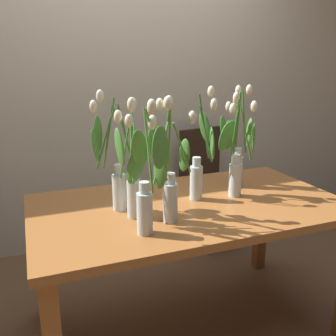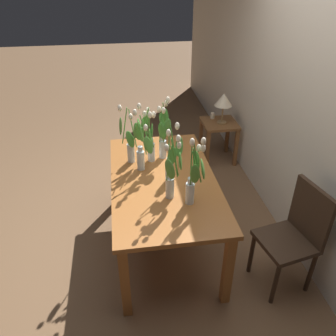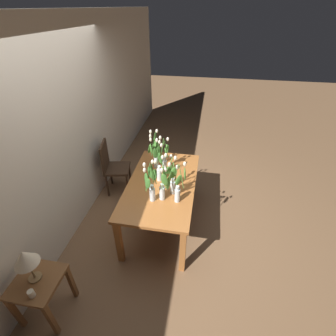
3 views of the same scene
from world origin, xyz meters
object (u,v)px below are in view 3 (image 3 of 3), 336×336
object	(u,v)px
tulip_vase_3	(159,167)
tulip_vase_5	(171,179)
tulip_vase_2	(151,185)
pillar_candle	(31,294)
dining_table	(162,188)
dining_chair	(112,165)
tulip_vase_4	(164,186)
tulip_vase_6	(163,159)
side_table	(40,287)
tulip_vase_0	(178,187)
tulip_vase_1	(154,153)
table_lamp	(25,258)

from	to	relation	value
tulip_vase_3	tulip_vase_5	bearing A→B (deg)	-141.62
tulip_vase_2	pillar_candle	bearing A→B (deg)	146.37
dining_table	pillar_candle	xyz separation A→B (m)	(-1.60, 0.88, -0.06)
dining_chair	pillar_candle	distance (m)	2.20
tulip_vase_4	dining_chair	size ratio (longest dim) A/B	0.61
dining_table	tulip_vase_4	distance (m)	0.46
tulip_vase_4	tulip_vase_5	size ratio (longest dim) A/B	1.01
dining_chair	tulip_vase_5	bearing A→B (deg)	-124.82
tulip_vase_2	pillar_candle	xyz separation A→B (m)	(-1.24, 0.82, -0.39)
dining_table	pillar_candle	world-z (taller)	dining_table
tulip_vase_2	tulip_vase_6	xyz separation A→B (m)	(0.65, -0.02, -0.03)
dining_table	side_table	bearing A→B (deg)	147.33
tulip_vase_0	tulip_vase_2	xyz separation A→B (m)	(-0.06, 0.31, 0.04)
tulip_vase_1	side_table	size ratio (longest dim) A/B	1.07
tulip_vase_6	tulip_vase_3	bearing A→B (deg)	174.09
tulip_vase_0	tulip_vase_3	world-z (taller)	tulip_vase_3
tulip_vase_1	table_lamp	xyz separation A→B (m)	(-1.81, 0.77, -0.11)
side_table	tulip_vase_3	bearing A→B (deg)	-29.77
tulip_vase_1	tulip_vase_6	world-z (taller)	tulip_vase_1
tulip_vase_6	table_lamp	bearing A→B (deg)	151.80
tulip_vase_3	tulip_vase_2	bearing A→B (deg)	-179.99
tulip_vase_1	tulip_vase_5	world-z (taller)	tulip_vase_1
tulip_vase_1	tulip_vase_6	size ratio (longest dim) A/B	1.06
tulip_vase_3	table_lamp	size ratio (longest dim) A/B	1.48
tulip_vase_1	tulip_vase_3	bearing A→B (deg)	-155.81
table_lamp	dining_table	bearing A→B (deg)	-33.62
tulip_vase_3	pillar_candle	world-z (taller)	tulip_vase_3
pillar_candle	tulip_vase_3	bearing A→B (deg)	-26.09
tulip_vase_3	dining_chair	distance (m)	1.13
table_lamp	dining_chair	bearing A→B (deg)	0.30
tulip_vase_4	tulip_vase_5	world-z (taller)	tulip_vase_4
tulip_vase_1	tulip_vase_3	world-z (taller)	tulip_vase_3
dining_chair	tulip_vase_2	bearing A→B (deg)	-136.45
tulip_vase_0	tulip_vase_4	distance (m)	0.16
tulip_vase_1	pillar_candle	distance (m)	2.13
tulip_vase_2	side_table	size ratio (longest dim) A/B	1.06
dining_table	tulip_vase_3	xyz separation A→B (m)	(0.08, 0.05, 0.28)
tulip_vase_4	tulip_vase_5	bearing A→B (deg)	-20.61
tulip_vase_3	dining_chair	world-z (taller)	tulip_vase_3
tulip_vase_4	side_table	world-z (taller)	tulip_vase_4
tulip_vase_5	tulip_vase_3	bearing A→B (deg)	38.38
tulip_vase_3	tulip_vase_5	xyz separation A→B (m)	(-0.26, -0.21, 0.03)
dining_table	tulip_vase_0	world-z (taller)	tulip_vase_0
tulip_vase_2	side_table	xyz separation A→B (m)	(-1.10, 0.88, -0.55)
dining_chair	dining_table	bearing A→B (deg)	-121.90
table_lamp	tulip_vase_0	bearing A→B (deg)	-46.92
tulip_vase_2	tulip_vase_6	world-z (taller)	tulip_vase_2
tulip_vase_2	pillar_candle	world-z (taller)	tulip_vase_2
tulip_vase_3	tulip_vase_6	size ratio (longest dim) A/B	1.06
dining_table	tulip_vase_2	size ratio (longest dim) A/B	2.75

